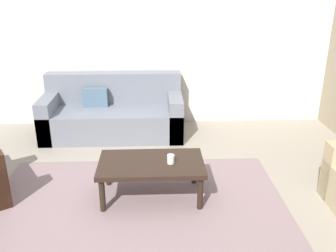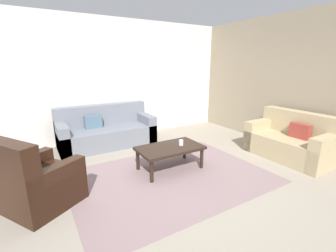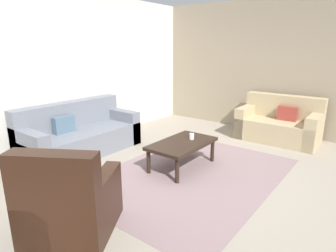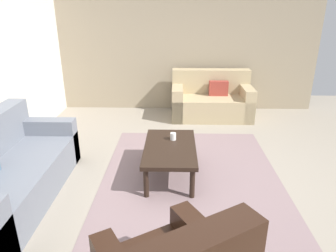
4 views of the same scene
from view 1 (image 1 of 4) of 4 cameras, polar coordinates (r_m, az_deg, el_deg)
The scene contains 6 objects.
ground_plane at distance 3.85m, azimuth -4.76°, elevation -12.84°, with size 8.00×8.00×0.00m, color gray.
rear_partition at distance 5.84m, azimuth -4.25°, elevation 13.84°, with size 6.00×0.12×2.80m, color silver.
area_rug at distance 3.85m, azimuth -4.76°, elevation -12.79°, with size 3.08×2.23×0.01m, color gray.
couch_main at distance 5.64m, azimuth -8.38°, elevation 1.86°, with size 2.04×0.89×0.88m.
coffee_table at distance 3.90m, azimuth -2.60°, elevation -6.22°, with size 1.10×0.64×0.41m.
cup at distance 3.82m, azimuth 0.43°, elevation -5.12°, with size 0.08×0.08×0.09m, color white.
Camera 1 is at (0.18, -3.18, 2.17)m, focal length 39.52 mm.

